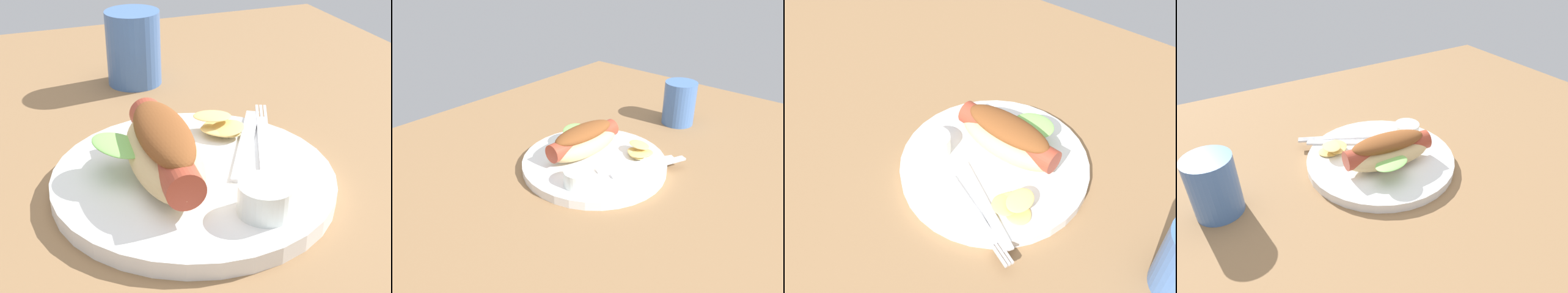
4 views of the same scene
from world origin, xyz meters
TOP-DOWN VIEW (x-y plane):
  - ground_plane at (0.00, 0.00)cm, footprint 120.00×90.00cm
  - plate at (3.87, -0.27)cm, footprint 26.38×26.38cm
  - hot_dog at (4.12, 2.83)cm, footprint 16.05×10.41cm
  - sauce_ramekin at (-4.26, -3.34)cm, footprint 4.72×4.72cm
  - fork at (7.58, -9.10)cm, footprint 14.27×7.23cm
  - knife at (7.15, -6.94)cm, footprint 13.62×8.83cm
  - chips_pile at (10.50, -5.37)cm, footprint 6.71×5.77cm
  - drinking_cup at (31.39, -1.83)cm, footprint 7.12×7.12cm

SIDE VIEW (x-z plane):
  - ground_plane at x=0.00cm, z-range -1.80..0.00cm
  - plate at x=3.87cm, z-range 0.00..1.60cm
  - knife at x=7.15cm, z-range 1.60..1.96cm
  - fork at x=7.58cm, z-range 1.60..2.00cm
  - chips_pile at x=10.50cm, z-range 1.39..3.64cm
  - sauce_ramekin at x=-4.26cm, z-range 1.60..4.30cm
  - hot_dog at x=4.12cm, z-range 1.58..7.37cm
  - drinking_cup at x=31.39cm, z-range 0.00..9.73cm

